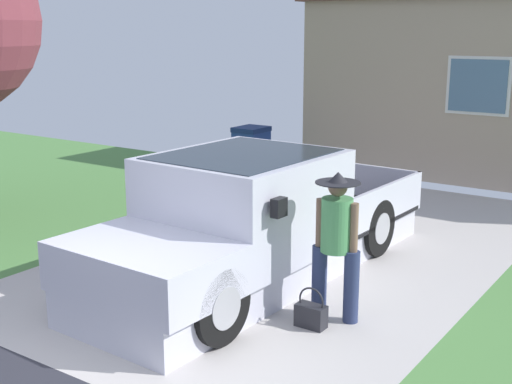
% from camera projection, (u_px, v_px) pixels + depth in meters
% --- Properties ---
extents(pickup_truck, '(2.06, 5.57, 1.63)m').
position_uv_depth(pickup_truck, '(248.00, 225.00, 8.38)').
color(pickup_truck, silver).
rests_on(pickup_truck, ground).
extents(person_with_hat, '(0.54, 0.48, 1.64)m').
position_uv_depth(person_with_hat, '(336.00, 239.00, 7.24)').
color(person_with_hat, navy).
rests_on(person_with_hat, ground).
extents(handbag, '(0.33, 0.17, 0.45)m').
position_uv_depth(handbag, '(311.00, 314.00, 7.19)').
color(handbag, '#232328').
rests_on(handbag, ground).
extents(wheeled_trash_bin, '(0.60, 0.72, 1.02)m').
position_uv_depth(wheeled_trash_bin, '(251.00, 148.00, 14.76)').
color(wheeled_trash_bin, navy).
rests_on(wheeled_trash_bin, ground).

